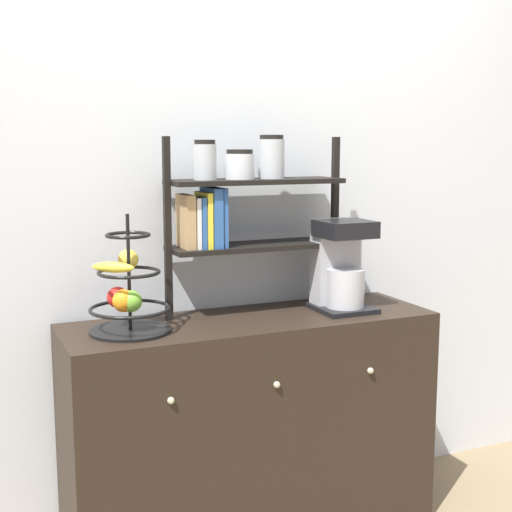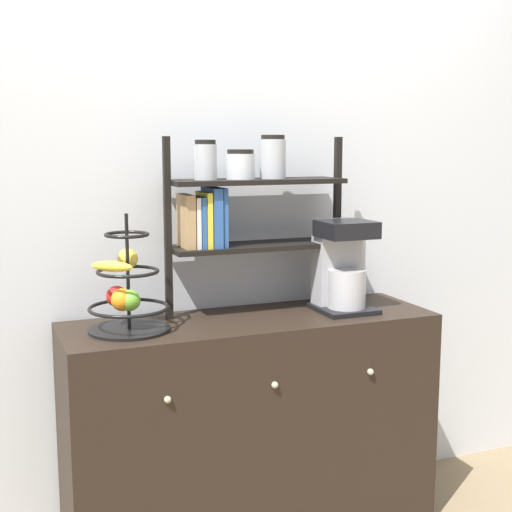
{
  "view_description": "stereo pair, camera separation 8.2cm",
  "coord_description": "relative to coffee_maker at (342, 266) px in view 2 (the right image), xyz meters",
  "views": [
    {
      "loc": [
        -1.01,
        -2.11,
        1.46
      ],
      "look_at": [
        0.02,
        0.21,
        1.06
      ],
      "focal_mm": 50.0,
      "sensor_mm": 36.0,
      "label": 1
    },
    {
      "loc": [
        -0.93,
        -2.14,
        1.46
      ],
      "look_at": [
        0.02,
        0.21,
        1.06
      ],
      "focal_mm": 50.0,
      "sensor_mm": 36.0,
      "label": 2
    }
  ],
  "objects": [
    {
      "name": "wall_back",
      "position": [
        -0.37,
        0.26,
        0.3
      ],
      "size": [
        7.0,
        0.05,
        2.6
      ],
      "primitive_type": "cube",
      "color": "silver",
      "rests_on": "ground_plane"
    },
    {
      "name": "sideboard",
      "position": [
        -0.37,
        0.0,
        -0.58
      ],
      "size": [
        1.37,
        0.44,
        0.83
      ],
      "color": "black",
      "rests_on": "ground_plane"
    },
    {
      "name": "coffee_maker",
      "position": [
        0.0,
        0.0,
        0.0
      ],
      "size": [
        0.21,
        0.22,
        0.35
      ],
      "color": "black",
      "rests_on": "sideboard"
    },
    {
      "name": "fruit_stand",
      "position": [
        -0.83,
        -0.01,
        -0.04
      ],
      "size": [
        0.28,
        0.28,
        0.4
      ],
      "color": "black",
      "rests_on": "sideboard"
    },
    {
      "name": "shelf_hutch",
      "position": [
        -0.38,
        0.11,
        0.25
      ],
      "size": [
        0.71,
        0.2,
        0.66
      ],
      "color": "black",
      "rests_on": "sideboard"
    }
  ]
}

